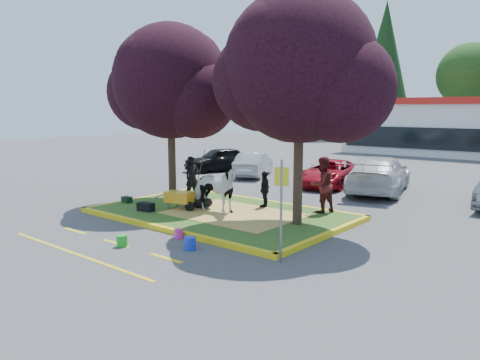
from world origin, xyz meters
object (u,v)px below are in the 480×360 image
Objects in this scene: handler at (192,177)px; bucket_blue at (190,243)px; wheelbarrow at (179,197)px; sign_post at (281,200)px; calf at (199,201)px; cow at (214,189)px; car_silver at (254,164)px; bucket_green at (122,241)px; bucket_pink at (179,234)px; car_black at (219,159)px.

bucket_blue is (4.43, -4.47, -0.79)m from handler.
wheelbarrow is 6.03m from sign_post.
sign_post is (5.31, -2.69, 1.12)m from calf.
cow is 3.76m from bucket_blue.
cow is at bearing 95.76° from car_silver.
calf is 4.49m from bucket_green.
bucket_blue is (2.94, -3.33, -0.20)m from calf.
wheelbarrow is 0.42× the size of car_silver.
sign_post is at bearing 1.71° from bucket_pink.
handler reaches higher than bucket_green.
car_silver reaches higher than bucket_pink.
car_black is at bearing 129.25° from bucket_blue.
bucket_pink is (1.03, -2.55, -0.80)m from cow.
calf is 3.75× the size of bucket_pink.
handler is 0.42× the size of car_silver.
handler is at bearing 117.88° from bucket_green.
handler is (-2.42, 1.38, 0.02)m from cow.
handler reaches higher than car_black.
calf reaches higher than bucket_green.
handler is at bearing 135.35° from sign_post.
cow is 2.87m from bucket_pink.
bucket_green is 0.07× the size of car_black.
bucket_blue is at bearing -123.22° from handler.
car_silver reaches higher than calf.
car_black reaches higher than bucket_blue.
wheelbarrow is (-0.29, -0.65, 0.21)m from calf.
sign_post reaches higher than bucket_blue.
cow reaches higher than calf.
bucket_blue reaches higher than bucket_pink.
calf reaches higher than bucket_blue.
calf is at bearing -115.59° from handler.
bucket_blue is (1.56, 0.94, 0.01)m from bucket_green.
cow reaches higher than bucket_green.
sign_post reaches higher than wheelbarrow.
wheelbarrow is at bearing 144.80° from sign_post.
cow is at bearing 2.73° from wheelbarrow.
calf is at bearing 137.92° from sign_post.
calf is 10.82m from car_black.
sign_post is at bearing 106.23° from car_silver.
bucket_green is at bearing -55.56° from calf.
bucket_green is at bearing -140.06° from handler.
handler is at bearing 134.72° from bucket_blue.
calf is 0.26× the size of car_silver.
handler is 7.35m from car_silver.
car_silver is (-5.24, 12.36, 0.49)m from bucket_green.
wheelbarrow is at bearing 88.06° from car_silver.
car_silver is at bearing 96.35° from wheelbarrow.
calf is 0.74m from wheelbarrow.
bucket_green is at bearing -173.34° from sign_post.
car_silver reaches higher than bucket_green.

